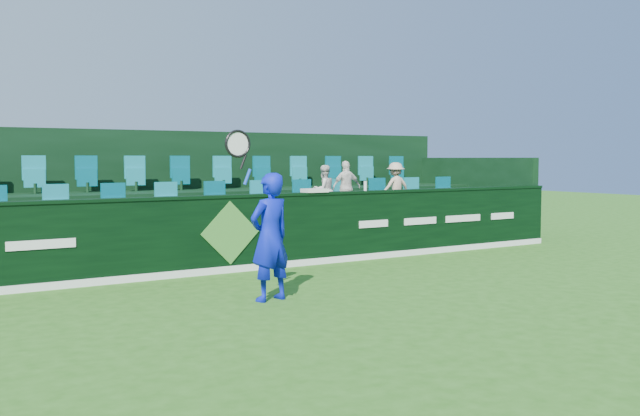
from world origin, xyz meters
TOP-DOWN VIEW (x-y plane):
  - ground at (0.00, 0.00)m, footprint 60.00×60.00m
  - sponsor_hoarding at (0.00, 4.00)m, footprint 16.00×0.25m
  - stand_tier_front at (0.00, 5.10)m, footprint 16.00×2.00m
  - stand_tier_back at (0.00, 7.00)m, footprint 16.00×1.80m
  - stand_rear at (0.00, 7.44)m, footprint 16.00×4.10m
  - seat_row_front at (0.00, 5.50)m, footprint 13.50×0.50m
  - seat_row_back at (0.00, 7.30)m, footprint 13.50×0.50m
  - tennis_player at (-0.58, 1.41)m, footprint 1.14×0.55m
  - spectator_left at (2.73, 5.12)m, footprint 0.51×0.40m
  - spectator_middle at (3.30, 5.12)m, footprint 0.69×0.34m
  - spectator_right at (4.63, 5.12)m, footprint 0.74×0.46m
  - towel at (1.80, 4.00)m, footprint 0.45×0.29m
  - drinks_bottle at (2.98, 4.00)m, footprint 0.06×0.06m

SIDE VIEW (x-z plane):
  - ground at x=0.00m, z-range 0.00..0.00m
  - stand_tier_front at x=0.00m, z-range 0.00..0.80m
  - stand_tier_back at x=0.00m, z-range 0.00..1.30m
  - sponsor_hoarding at x=0.00m, z-range 0.00..1.35m
  - tennis_player at x=-0.58m, z-range -0.30..2.12m
  - seat_row_front at x=0.00m, z-range 0.80..1.40m
  - stand_rear at x=0.00m, z-range -0.08..2.52m
  - spectator_left at x=2.73m, z-range 0.80..1.85m
  - spectator_right at x=4.63m, z-range 0.80..1.89m
  - spectator_middle at x=3.30m, z-range 0.80..1.93m
  - towel at x=1.80m, z-range 1.35..1.42m
  - drinks_bottle at x=2.98m, z-range 1.35..1.54m
  - seat_row_back at x=0.00m, z-range 1.30..1.90m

